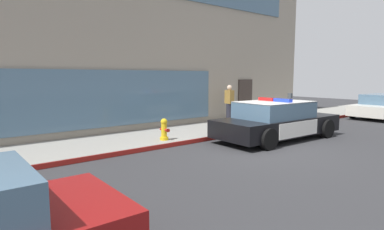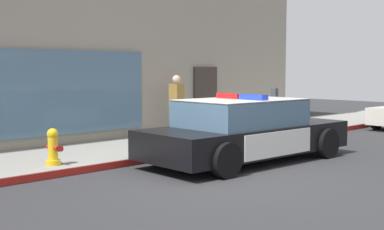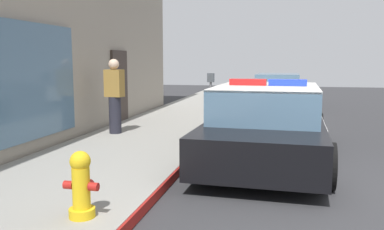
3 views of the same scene
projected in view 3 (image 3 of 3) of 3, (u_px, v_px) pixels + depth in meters
The scene contains 8 objects.
ground at pixel (311, 193), 5.57m from camera, with size 48.00×48.00×0.00m, color #303033.
sidewalk at pixel (85, 173), 6.29m from camera, with size 48.00×2.79×0.15m, color gray.
curb_red_paint at pixel (172, 179), 5.99m from camera, with size 28.80×0.04×0.14m, color maroon.
police_cruiser at pixel (267, 123), 7.41m from camera, with size 5.07×2.29×1.49m.
fire_hydrant at pixel (81, 185), 4.29m from camera, with size 0.34×0.39×0.73m.
car_down_street at pixel (278, 90), 16.61m from camera, with size 4.72×2.17×1.29m.
pedestrian_on_sidewalk at pixel (115, 96), 9.24m from camera, with size 0.30×0.43×1.71m.
parking_meter at pixel (211, 88), 10.81m from camera, with size 0.12×0.18×1.34m.
Camera 3 is at (-5.60, 0.44, 1.82)m, focal length 37.70 mm.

